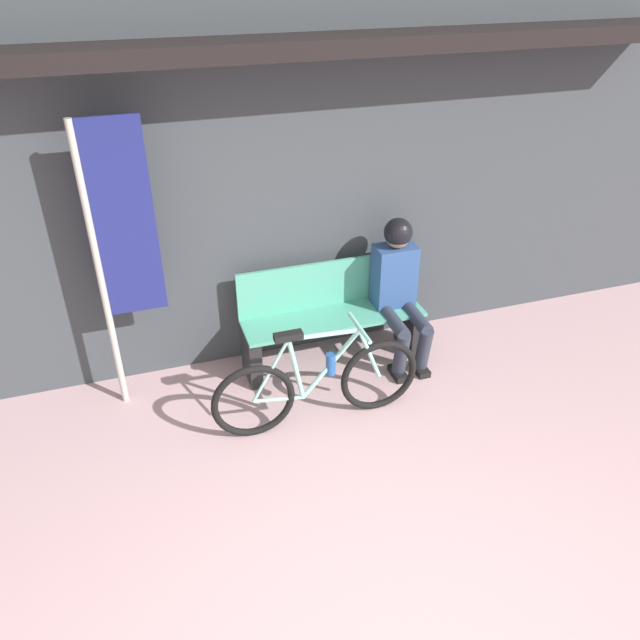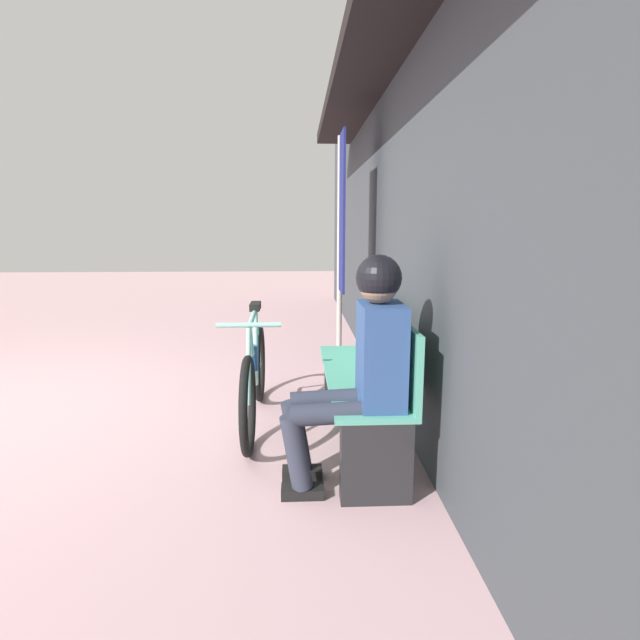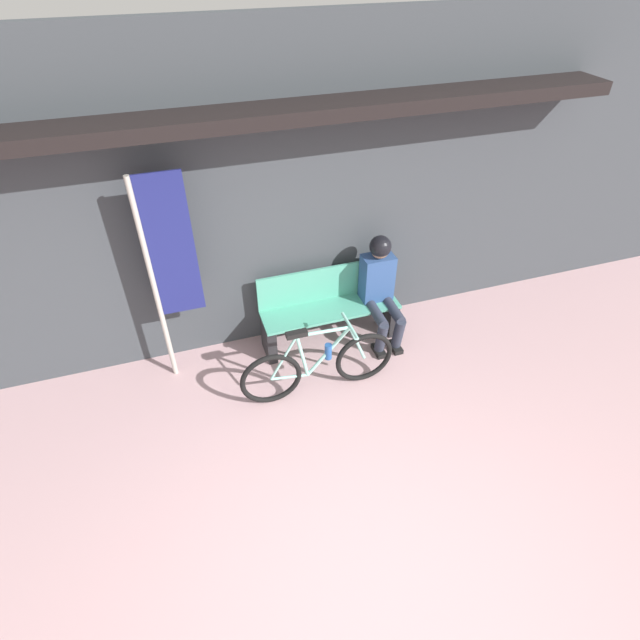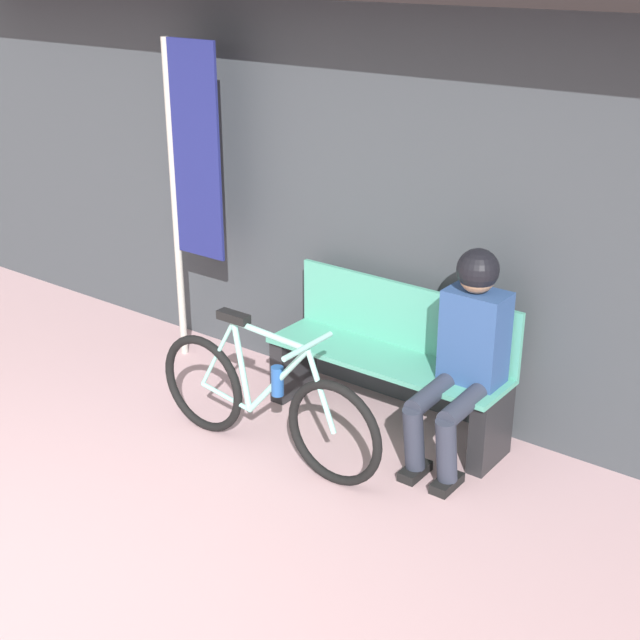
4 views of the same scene
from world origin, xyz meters
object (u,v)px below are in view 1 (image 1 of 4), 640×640
at_px(person_seated, 399,282).
at_px(banner_pole, 117,240).
at_px(park_bench_near, 331,319).
at_px(bicycle, 318,385).

relative_size(person_seated, banner_pole, 0.57).
bearing_deg(person_seated, banner_pole, 177.88).
height_order(park_bench_near, bicycle, park_bench_near).
xyz_separation_m(park_bench_near, person_seated, (0.54, -0.11, 0.31)).
relative_size(park_bench_near, bicycle, 0.96).
bearing_deg(banner_pole, park_bench_near, 1.20).
distance_m(bicycle, banner_pole, 1.73).
bearing_deg(banner_pole, bicycle, -30.29).
xyz_separation_m(person_seated, banner_pole, (-2.11, 0.08, 0.64)).
relative_size(bicycle, banner_pole, 0.72).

